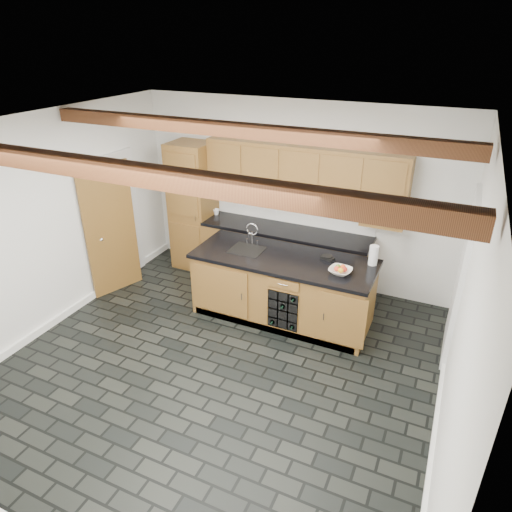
{
  "coord_description": "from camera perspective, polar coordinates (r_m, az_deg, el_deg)",
  "views": [
    {
      "loc": [
        2.23,
        -3.81,
        3.65
      ],
      "look_at": [
        0.12,
        0.8,
        1.14
      ],
      "focal_mm": 32.0,
      "sensor_mm": 36.0,
      "label": 1
    }
  ],
  "objects": [
    {
      "name": "ground",
      "position": [
        5.73,
        -4.56,
        -13.32
      ],
      "size": [
        5.0,
        5.0,
        0.0
      ],
      "primitive_type": "plane",
      "color": "black",
      "rests_on": "ground"
    },
    {
      "name": "island",
      "position": [
        6.31,
        3.38,
        -4.02
      ],
      "size": [
        2.48,
        0.96,
        0.93
      ],
      "color": "brown",
      "rests_on": "ground"
    },
    {
      "name": "kitchen_scale",
      "position": [
        6.09,
        8.93,
        -0.22
      ],
      "size": [
        0.2,
        0.15,
        0.05
      ],
      "rotation": [
        0.0,
        0.0,
        -0.28
      ],
      "color": "black",
      "rests_on": "island"
    },
    {
      "name": "mug",
      "position": [
        7.54,
        -4.98,
        5.51
      ],
      "size": [
        0.11,
        0.11,
        0.1
      ],
      "primitive_type": "imported",
      "rotation": [
        0.0,
        0.0,
        -0.12
      ],
      "color": "white",
      "rests_on": "back_cabinetry"
    },
    {
      "name": "paper_towel",
      "position": [
        6.04,
        14.47,
        0.08
      ],
      "size": [
        0.12,
        0.12,
        0.26
      ],
      "primitive_type": "cylinder",
      "color": "white",
      "rests_on": "island"
    },
    {
      "name": "fruit_cluster",
      "position": [
        5.75,
        10.52,
        -1.54
      ],
      "size": [
        0.16,
        0.17,
        0.07
      ],
      "color": "#A92516",
      "rests_on": "fruit_bowl"
    },
    {
      "name": "faucet",
      "position": [
        6.31,
        -1.04,
        1.17
      ],
      "size": [
        0.45,
        0.4,
        0.34
      ],
      "color": "black",
      "rests_on": "island"
    },
    {
      "name": "back_cabinetry",
      "position": [
        7.1,
        1.19,
        4.27
      ],
      "size": [
        3.65,
        0.62,
        2.2
      ],
      "color": "brown",
      "rests_on": "ground"
    },
    {
      "name": "room_shell",
      "position": [
        5.36,
        -3.21,
        2.97
      ],
      "size": [
        5.01,
        5.0,
        5.0
      ],
      "color": "white",
      "rests_on": "ground"
    },
    {
      "name": "fruit_bowl",
      "position": [
        5.77,
        10.49,
        -1.86
      ],
      "size": [
        0.31,
        0.31,
        0.07
      ],
      "primitive_type": "imported",
      "rotation": [
        0.0,
        0.0,
        -0.11
      ],
      "color": "silver",
      "rests_on": "island"
    }
  ]
}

